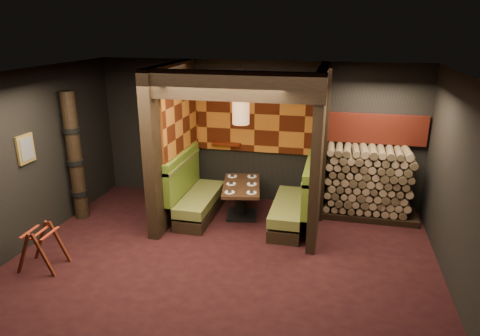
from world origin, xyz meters
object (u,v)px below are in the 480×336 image
object	(u,v)px
booth_bench_left	(195,196)
booth_bench_right	(295,205)
luggage_rack	(42,246)
totem_column	(75,158)
firewood_stack	(372,183)
dining_table	(241,196)
pendant_lamp	(241,111)

from	to	relation	value
booth_bench_left	booth_bench_right	xyz separation A→B (m)	(1.89, 0.00, 0.00)
luggage_rack	booth_bench_left	bearing A→B (deg)	54.23
totem_column	booth_bench_left	bearing A→B (deg)	14.75
booth_bench_right	firewood_stack	bearing A→B (deg)	27.35
booth_bench_left	dining_table	distance (m)	0.89
pendant_lamp	dining_table	bearing A→B (deg)	90.00
booth_bench_left	dining_table	xyz separation A→B (m)	(0.87, 0.16, 0.02)
totem_column	firewood_stack	xyz separation A→B (m)	(5.33, 1.25, -0.51)
totem_column	luggage_rack	bearing A→B (deg)	-75.29
booth_bench_left	pendant_lamp	size ratio (longest dim) A/B	1.55
booth_bench_right	totem_column	xyz separation A→B (m)	(-3.98, -0.55, 0.79)
totem_column	firewood_stack	size ratio (longest dim) A/B	1.39
dining_table	luggage_rack	world-z (taller)	luggage_rack
pendant_lamp	firewood_stack	world-z (taller)	pendant_lamp
dining_table	luggage_rack	bearing A→B (deg)	-135.87
dining_table	firewood_stack	size ratio (longest dim) A/B	0.78
totem_column	firewood_stack	distance (m)	5.50
booth_bench_left	booth_bench_right	bearing A→B (deg)	0.00
luggage_rack	firewood_stack	distance (m)	5.73
pendant_lamp	firewood_stack	xyz separation A→B (m)	(2.38, 0.59, -1.36)
totem_column	pendant_lamp	bearing A→B (deg)	12.57
booth_bench_right	dining_table	size ratio (longest dim) A/B	1.19
dining_table	totem_column	world-z (taller)	totem_column
booth_bench_left	luggage_rack	bearing A→B (deg)	-125.77
booth_bench_right	luggage_rack	world-z (taller)	booth_bench_right
booth_bench_right	pendant_lamp	world-z (taller)	pendant_lamp
booth_bench_left	totem_column	distance (m)	2.30
luggage_rack	totem_column	bearing A→B (deg)	104.71
booth_bench_left	firewood_stack	size ratio (longest dim) A/B	0.92
booth_bench_right	luggage_rack	size ratio (longest dim) A/B	2.26
booth_bench_right	totem_column	distance (m)	4.10
booth_bench_right	pendant_lamp	bearing A→B (deg)	173.87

